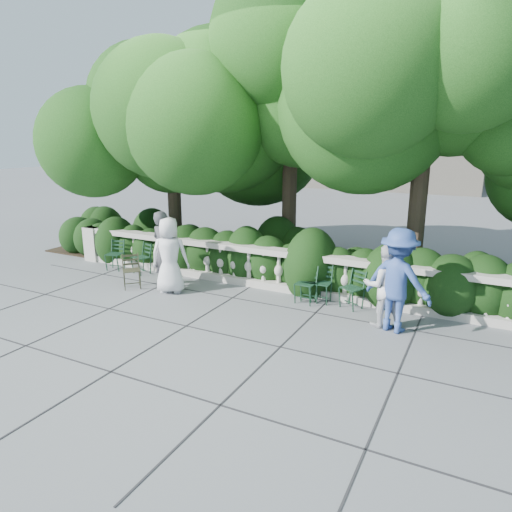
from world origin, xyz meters
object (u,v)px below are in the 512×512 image
at_px(chair_d, 309,303).
at_px(chair_weathered, 133,290).
at_px(chair_a, 113,271).
at_px(person_casual_man, 384,286).
at_px(person_businessman, 170,255).
at_px(chair_e, 346,309).
at_px(person_older_blue, 398,281).
at_px(person_woman_grey, 163,249).
at_px(chair_c, 302,305).
at_px(chair_b, 137,275).
at_px(chair_f, 319,304).

relative_size(chair_d, chair_weathered, 1.00).
distance_m(chair_a, person_casual_man, 7.39).
bearing_deg(person_businessman, chair_a, -37.54).
bearing_deg(person_casual_man, chair_e, -52.04).
xyz_separation_m(chair_e, person_older_blue, (1.11, -0.62, 0.98)).
bearing_deg(person_woman_grey, person_casual_man, -162.22).
bearing_deg(chair_d, chair_c, -116.59).
xyz_separation_m(chair_a, chair_weathered, (1.57, -0.95, 0.00)).
relative_size(chair_e, person_casual_man, 0.52).
relative_size(chair_d, person_businessman, 0.47).
bearing_deg(chair_e, person_casual_man, -5.83).
bearing_deg(chair_b, person_woman_grey, -0.05).
xyz_separation_m(chair_a, person_woman_grey, (2.06, -0.36, 0.93)).
relative_size(person_woman_grey, person_casual_man, 1.15).
height_order(chair_f, person_woman_grey, person_woman_grey).
bearing_deg(person_older_blue, chair_d, -2.85).
xyz_separation_m(chair_e, person_businessman, (-4.01, -0.79, 0.89)).
relative_size(chair_a, chair_b, 1.00).
distance_m(chair_weathered, person_older_blue, 6.13).
distance_m(person_businessman, person_older_blue, 5.12).
relative_size(chair_b, person_businessman, 0.47).
bearing_deg(person_casual_man, chair_d, -38.18).
height_order(chair_weathered, person_casual_man, person_casual_man).
relative_size(chair_a, chair_weathered, 1.00).
bearing_deg(person_woman_grey, person_businessman, 162.79).
xyz_separation_m(chair_a, person_casual_man, (7.34, -0.37, 0.81)).
bearing_deg(chair_a, person_woman_grey, -22.26).
distance_m(chair_b, person_businessman, 2.02).
xyz_separation_m(chair_f, chair_weathered, (-4.29, -1.10, 0.00)).
distance_m(chair_b, chair_f, 5.05).
bearing_deg(chair_f, person_businessman, -168.76).
distance_m(chair_a, person_older_blue, 7.68).
xyz_separation_m(chair_b, chair_f, (5.05, 0.09, 0.00)).
bearing_deg(person_casual_man, chair_weathered, -15.59).
relative_size(chair_d, chair_e, 1.00).
distance_m(chair_a, chair_e, 6.49).
bearing_deg(chair_a, person_casual_man, -15.30).
bearing_deg(chair_weathered, person_older_blue, -41.12).
height_order(chair_d, person_casual_man, person_casual_man).
xyz_separation_m(chair_a, chair_c, (5.56, -0.04, 0.00)).
distance_m(chair_c, person_older_blue, 2.31).
bearing_deg(chair_weathered, person_businessman, -27.26).
bearing_deg(chair_weathered, person_casual_man, -39.70).
bearing_deg(chair_b, person_older_blue, 13.60).
relative_size(chair_f, person_casual_man, 0.52).
bearing_deg(person_businessman, person_older_blue, 159.06).
bearing_deg(chair_a, chair_b, -8.60).
distance_m(chair_a, person_businessman, 2.72).
xyz_separation_m(chair_a, person_businessman, (2.48, -0.65, 0.89)).
bearing_deg(person_casual_man, chair_a, -24.27).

